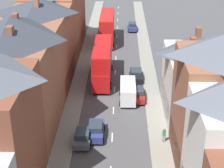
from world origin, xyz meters
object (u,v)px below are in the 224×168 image
Objects in this scene: car_near_silver at (138,93)px; car_parked_right_a at (83,137)px; double_decker_bus_lead at (107,27)px; double_decker_bus_mid_street at (102,62)px; car_parked_left_a at (96,130)px; pedestrian_mid_right at (164,135)px; car_parked_left_b at (136,75)px; car_near_blue at (132,27)px; delivery_van at (128,91)px.

car_parked_right_a is at bearing -120.84° from car_near_silver.
double_decker_bus_mid_street is (0.00, -17.35, 0.00)m from double_decker_bus_lead.
double_decker_bus_mid_street is at bearing 90.03° from car_parked_left_a.
pedestrian_mid_right is at bearing 1.89° from car_parked_right_a.
car_parked_left_b is 2.72× the size of pedestrian_mid_right.
car_near_blue is 30.83m from car_near_silver.
car_parked_left_a reaches higher than car_parked_right_a.
car_near_blue reaches higher than car_parked_right_a.
double_decker_bus_lead is 6.71× the size of pedestrian_mid_right.
car_parked_left_b is at bearing 72.17° from car_parked_left_a.
car_near_silver is 1.43m from delivery_van.
car_parked_right_a is at bearing -98.56° from car_near_blue.
pedestrian_mid_right reaches higher than car_parked_right_a.
car_near_blue is 0.98× the size of car_near_silver.
car_parked_right_a is (-6.20, -10.39, -0.04)m from car_near_silver.
car_parked_left_b is 16.47m from pedestrian_mid_right.
delivery_van is (-1.30, -6.49, 0.51)m from car_parked_left_b.
car_near_blue is 1.04× the size of car_parked_left_a.
double_decker_bus_mid_street is at bearing 119.32° from delivery_van.
car_near_silver is 1.12× the size of car_parked_right_a.
double_decker_bus_mid_street is 2.52× the size of car_near_silver.
car_near_silver is (4.91, -6.12, -1.98)m from double_decker_bus_mid_street.
car_parked_right_a is at bearing -178.11° from pedestrian_mid_right.
double_decker_bus_lead and double_decker_bus_mid_street have the same top height.
car_parked_right_a is (-1.29, -33.86, -2.01)m from double_decker_bus_lead.
car_near_silver is 12.10m from car_parked_right_a.
car_near_blue is 2.61× the size of pedestrian_mid_right.
double_decker_bus_mid_street is 8.09m from car_near_silver.
double_decker_bus_mid_street is at bearing -90.00° from double_decker_bus_lead.
delivery_van is (4.90, 10.08, 0.54)m from car_parked_right_a.
car_parked_right_a is 11.22m from delivery_van.
car_parked_left_a is 7.41m from pedestrian_mid_right.
car_parked_right_a is (-6.20, -41.21, -0.03)m from car_near_blue.
double_decker_bus_lead is at bearing 90.02° from car_parked_left_a.
double_decker_bus_mid_street is at bearing 114.36° from pedestrian_mid_right.
double_decker_bus_lead is 2.66× the size of car_parked_left_a.
car_parked_left_b is 6.64m from delivery_van.
car_parked_left_b is (4.91, 0.07, -1.99)m from double_decker_bus_mid_street.
car_near_blue reaches higher than car_parked_left_b.
car_parked_left_a is at bearing -107.83° from car_parked_left_b.
double_decker_bus_mid_street is at bearing 128.74° from car_near_silver.
pedestrian_mid_right is at bearing -8.18° from car_parked_left_a.
car_near_silver is 2.66× the size of pedestrian_mid_right.
delivery_van is at bearing -60.68° from double_decker_bus_mid_street.
double_decker_bus_lead reaches higher than car_near_silver.
delivery_van reaches higher than car_parked_left_a.
car_near_silver is at bearing -51.26° from double_decker_bus_mid_street.
car_near_blue is 1.10× the size of car_parked_right_a.
car_parked_left_b is (4.91, -17.29, -1.99)m from double_decker_bus_lead.
car_parked_left_a is 0.92× the size of car_parked_left_b.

